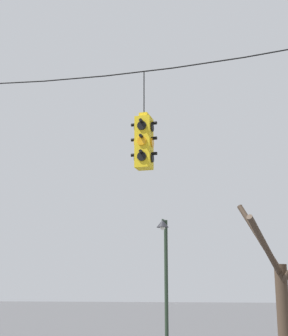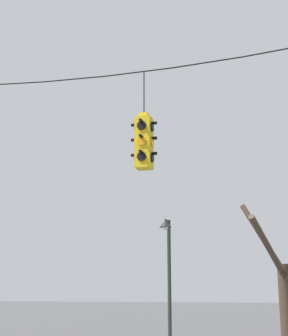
{
  "view_description": "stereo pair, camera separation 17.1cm",
  "coord_description": "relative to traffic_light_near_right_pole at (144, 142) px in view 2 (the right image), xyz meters",
  "views": [
    {
      "loc": [
        3.03,
        -10.68,
        2.04
      ],
      "look_at": [
        0.13,
        -0.35,
        4.64
      ],
      "focal_mm": 55.0,
      "sensor_mm": 36.0,
      "label": 1
    },
    {
      "loc": [
        3.19,
        -10.63,
        2.04
      ],
      "look_at": [
        0.13,
        -0.35,
        4.64
      ],
      "focal_mm": 55.0,
      "sensor_mm": 36.0,
      "label": 2
    }
  ],
  "objects": [
    {
      "name": "span_wire",
      "position": [
        -0.13,
        -0.0,
        1.76
      ],
      "size": [
        10.99,
        0.03,
        0.34
      ],
      "color": "black"
    },
    {
      "name": "traffic_light_near_right_pole",
      "position": [
        0.0,
        0.0,
        0.0
      ],
      "size": [
        0.58,
        0.58,
        2.25
      ],
      "color": "yellow"
    },
    {
      "name": "street_lamp",
      "position": [
        -1.01,
        6.09,
        -2.19
      ],
      "size": [
        0.4,
        0.7,
        4.38
      ],
      "color": "#233323",
      "rests_on": "ground_plane"
    },
    {
      "name": "bare_tree",
      "position": [
        2.59,
        5.16,
        -3.11
      ],
      "size": [
        2.53,
        2.97,
        4.74
      ],
      "color": "#423326",
      "rests_on": "ground_plane"
    }
  ]
}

